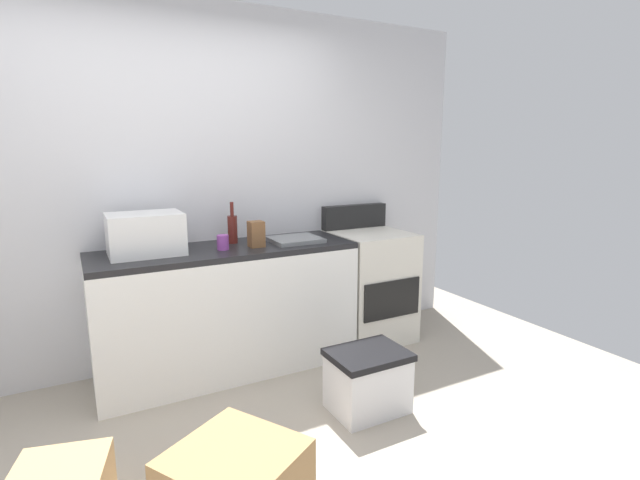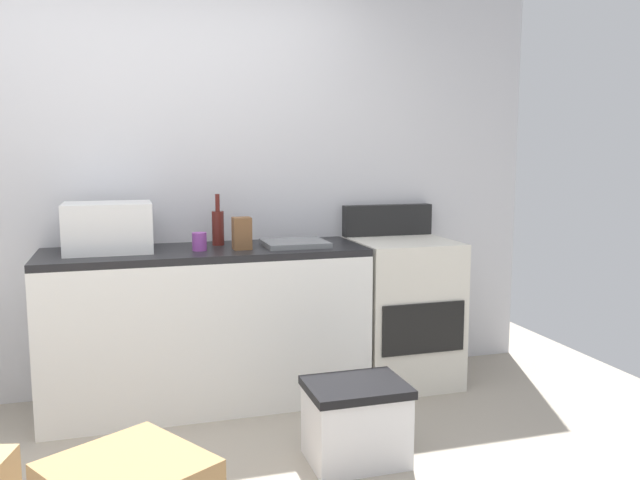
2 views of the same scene
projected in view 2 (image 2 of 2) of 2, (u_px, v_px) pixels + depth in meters
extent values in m
cube|color=silver|center=(145.00, 176.00, 3.86)|extent=(5.00, 0.10, 2.60)
cube|color=white|center=(207.00, 330.00, 3.74)|extent=(1.80, 0.60, 0.86)
cube|color=black|center=(205.00, 252.00, 3.67)|extent=(1.80, 0.60, 0.04)
cube|color=silver|center=(402.00, 311.00, 4.08)|extent=(0.60, 0.60, 0.90)
cube|color=black|center=(424.00, 328.00, 3.80)|extent=(0.52, 0.02, 0.30)
cube|color=black|center=(387.00, 220.00, 4.26)|extent=(0.60, 0.08, 0.20)
cube|color=white|center=(108.00, 227.00, 3.54)|extent=(0.46, 0.34, 0.27)
cube|color=slate|center=(295.00, 243.00, 3.78)|extent=(0.36, 0.32, 0.03)
cylinder|color=#591E19|center=(218.00, 228.00, 3.81)|extent=(0.07, 0.07, 0.20)
cylinder|color=#591E19|center=(217.00, 203.00, 3.79)|extent=(0.03, 0.03, 0.10)
cylinder|color=purple|center=(199.00, 242.00, 3.60)|extent=(0.08, 0.08, 0.10)
cube|color=brown|center=(242.00, 233.00, 3.65)|extent=(0.10, 0.10, 0.18)
cube|color=silver|center=(356.00, 426.00, 3.04)|extent=(0.44, 0.34, 0.34)
cube|color=black|center=(356.00, 387.00, 3.02)|extent=(0.46, 0.36, 0.04)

